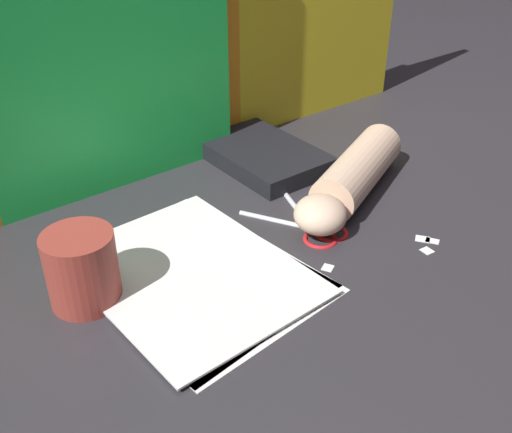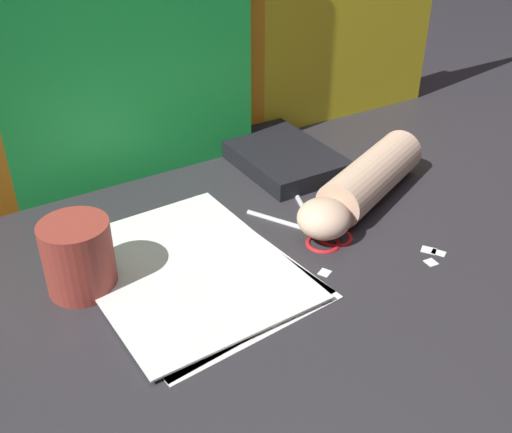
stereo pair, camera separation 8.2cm
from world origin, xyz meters
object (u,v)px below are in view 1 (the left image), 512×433
(book_closed, at_px, (263,155))
(scissors, at_px, (312,226))
(hand_forearm, at_px, (351,179))
(paper_stack, at_px, (192,274))
(mug, at_px, (82,269))

(book_closed, xyz_separation_m, scissors, (-0.10, -0.22, -0.01))
(book_closed, height_order, hand_forearm, hand_forearm)
(paper_stack, height_order, mug, mug)
(paper_stack, bearing_deg, hand_forearm, -1.71)
(mug, bearing_deg, paper_stack, -22.24)
(paper_stack, relative_size, mug, 3.44)
(paper_stack, bearing_deg, book_closed, 30.85)
(hand_forearm, bearing_deg, scissors, -169.43)
(hand_forearm, bearing_deg, mug, 172.12)
(hand_forearm, bearing_deg, paper_stack, 178.29)
(scissors, relative_size, hand_forearm, 0.53)
(book_closed, distance_m, hand_forearm, 0.20)
(scissors, xyz_separation_m, hand_forearm, (0.11, 0.02, 0.03))
(paper_stack, xyz_separation_m, scissors, (0.21, -0.03, -0.00))
(paper_stack, height_order, hand_forearm, hand_forearm)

